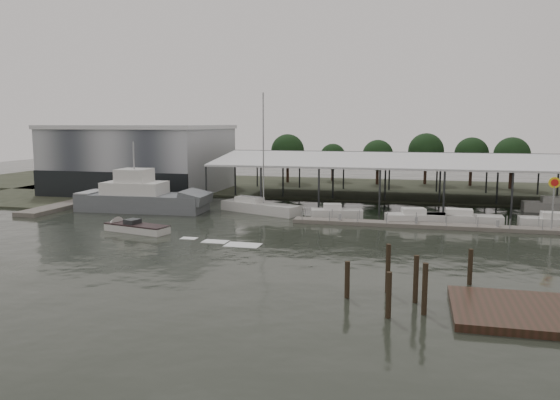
% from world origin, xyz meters
% --- Properties ---
extents(ground, '(200.00, 200.00, 0.00)m').
position_xyz_m(ground, '(0.00, 0.00, 0.00)').
color(ground, black).
rests_on(ground, ground).
extents(land_strip_far, '(140.00, 30.00, 0.30)m').
position_xyz_m(land_strip_far, '(0.00, 42.00, 0.10)').
color(land_strip_far, '#3F4332').
rests_on(land_strip_far, ground).
extents(land_strip_west, '(20.00, 40.00, 0.30)m').
position_xyz_m(land_strip_west, '(-40.00, 30.00, 0.10)').
color(land_strip_west, '#3F4332').
rests_on(land_strip_west, ground).
extents(storage_warehouse, '(24.50, 20.50, 10.50)m').
position_xyz_m(storage_warehouse, '(-28.00, 29.94, 5.29)').
color(storage_warehouse, '#9FA3A9').
rests_on(storage_warehouse, ground).
extents(covered_boat_shed, '(58.24, 24.00, 6.96)m').
position_xyz_m(covered_boat_shed, '(17.00, 28.00, 6.13)').
color(covered_boat_shed, silver).
rests_on(covered_boat_shed, ground).
extents(trawler_dock, '(3.00, 18.00, 0.50)m').
position_xyz_m(trawler_dock, '(-30.00, 14.00, 0.25)').
color(trawler_dock, slate).
rests_on(trawler_dock, ground).
extents(floating_dock, '(28.00, 2.00, 1.40)m').
position_xyz_m(floating_dock, '(15.00, 10.00, 0.20)').
color(floating_dock, slate).
rests_on(floating_dock, ground).
extents(shell_fuel_sign, '(1.10, 0.18, 5.55)m').
position_xyz_m(shell_fuel_sign, '(27.00, 9.99, 3.93)').
color(shell_fuel_sign, '#919496').
rests_on(shell_fuel_sign, ground).
extents(grey_trawler, '(16.53, 5.91, 8.84)m').
position_xyz_m(grey_trawler, '(-18.84, 12.72, 1.58)').
color(grey_trawler, slate).
rests_on(grey_trawler, ground).
extents(white_sailboat, '(10.78, 6.53, 14.54)m').
position_xyz_m(white_sailboat, '(-4.56, 14.91, 0.66)').
color(white_sailboat, silver).
rests_on(white_sailboat, ground).
extents(speedboat_underway, '(18.36, 6.35, 2.00)m').
position_xyz_m(speedboat_underway, '(-13.63, 0.54, 0.39)').
color(speedboat_underway, silver).
rests_on(speedboat_underway, ground).
extents(moored_cruiser_0, '(6.11, 3.32, 1.70)m').
position_xyz_m(moored_cruiser_0, '(5.09, 13.22, 0.61)').
color(moored_cruiser_0, silver).
rests_on(moored_cruiser_0, ground).
extents(moored_cruiser_1, '(7.25, 3.73, 1.70)m').
position_xyz_m(moored_cruiser_1, '(14.14, 12.09, 0.61)').
color(moored_cruiser_1, silver).
rests_on(moored_cruiser_1, ground).
extents(moored_cruiser_2, '(7.96, 2.32, 1.70)m').
position_xyz_m(moored_cruiser_2, '(18.88, 12.71, 0.61)').
color(moored_cruiser_2, silver).
rests_on(moored_cruiser_2, ground).
extents(moored_cruiser_3, '(8.05, 2.31, 1.70)m').
position_xyz_m(moored_cruiser_3, '(28.42, 12.80, 0.61)').
color(moored_cruiser_3, silver).
rests_on(moored_cruiser_3, ground).
extents(mooring_pilings, '(7.97, 8.11, 3.76)m').
position_xyz_m(mooring_pilings, '(13.46, -14.98, 1.08)').
color(mooring_pilings, '#2E2417').
rests_on(mooring_pilings, ground).
extents(horizon_tree_line, '(72.51, 9.95, 9.09)m').
position_xyz_m(horizon_tree_line, '(23.29, 48.24, 5.56)').
color(horizon_tree_line, black).
rests_on(horizon_tree_line, ground).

